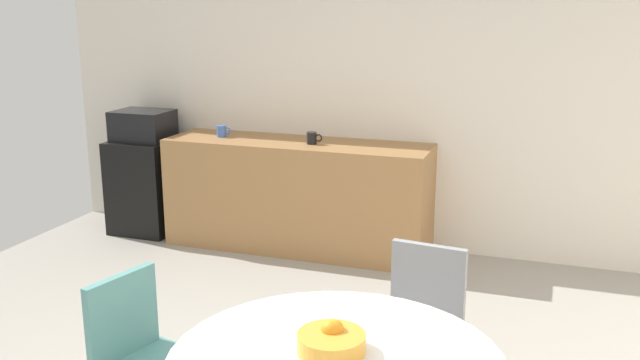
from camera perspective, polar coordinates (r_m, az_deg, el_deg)
name	(u,v)px	position (r m, az deg, el deg)	size (l,w,h in m)	color
wall_back	(397,91)	(5.63, 6.36, 7.34)	(6.00, 0.10, 2.60)	silver
counter_block	(297,195)	(5.68, -1.88, -1.28)	(2.17, 0.60, 0.90)	#9E7042
mini_fridge	(147,185)	(6.33, -14.12, -0.44)	(0.54, 0.54, 0.82)	black
microwave	(143,125)	(6.22, -14.42, 4.39)	(0.48, 0.38, 0.26)	black
chair_gray	(422,310)	(3.48, 8.40, -10.56)	(0.47, 0.47, 0.83)	silver
chair_teal	(138,345)	(3.22, -14.78, -13.04)	(0.51, 0.51, 0.83)	silver
fruit_bowl	(332,340)	(2.55, 0.96, -13.10)	(0.25, 0.25, 0.11)	gold
mug_white	(222,131)	(5.83, -8.11, 4.02)	(0.13, 0.08, 0.09)	#3F66BF
mug_green	(312,138)	(5.47, -0.66, 3.49)	(0.13, 0.08, 0.09)	black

